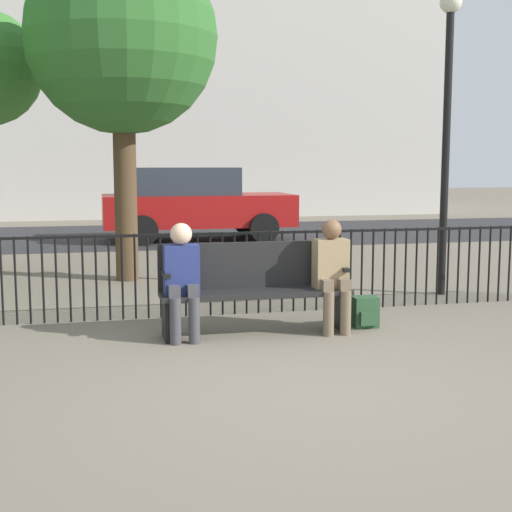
% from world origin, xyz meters
% --- Properties ---
extents(ground_plane, '(80.00, 80.00, 0.00)m').
position_xyz_m(ground_plane, '(0.00, 0.00, 0.00)').
color(ground_plane, '#706656').
extents(park_bench, '(1.92, 0.45, 0.92)m').
position_xyz_m(park_bench, '(0.00, 1.88, 0.50)').
color(park_bench, black).
rests_on(park_bench, ground).
extents(seated_person_0, '(0.34, 0.39, 1.15)m').
position_xyz_m(seated_person_0, '(-0.75, 1.74, 0.65)').
color(seated_person_0, '#3D3D42').
rests_on(seated_person_0, ground).
extents(seated_person_1, '(0.34, 0.39, 1.15)m').
position_xyz_m(seated_person_1, '(0.78, 1.74, 0.65)').
color(seated_person_1, brown).
rests_on(seated_person_1, ground).
extents(backpack, '(0.26, 0.25, 0.32)m').
position_xyz_m(backpack, '(1.19, 1.86, 0.16)').
color(backpack, '#284C2D').
rests_on(backpack, ground).
extents(fence_railing, '(9.01, 0.03, 0.95)m').
position_xyz_m(fence_railing, '(-0.02, 2.80, 0.56)').
color(fence_railing, black).
rests_on(fence_railing, ground).
extents(tree_2, '(2.73, 2.73, 4.86)m').
position_xyz_m(tree_2, '(-1.10, 5.52, 3.46)').
color(tree_2, '#4C3823').
rests_on(tree_2, ground).
extents(lamp_post, '(0.28, 0.28, 3.86)m').
position_xyz_m(lamp_post, '(2.88, 3.41, 2.54)').
color(lamp_post, black).
rests_on(lamp_post, ground).
extents(street_surface, '(24.00, 6.00, 0.01)m').
position_xyz_m(street_surface, '(0.00, 12.00, 0.00)').
color(street_surface, '#2B2B2D').
rests_on(street_surface, ground).
extents(parked_car_0, '(4.20, 1.94, 1.62)m').
position_xyz_m(parked_car_0, '(0.64, 10.75, 0.84)').
color(parked_car_0, maroon).
rests_on(parked_car_0, ground).
extents(building_facade, '(20.00, 6.00, 12.44)m').
position_xyz_m(building_facade, '(0.00, 20.00, 6.22)').
color(building_facade, beige).
rests_on(building_facade, ground).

